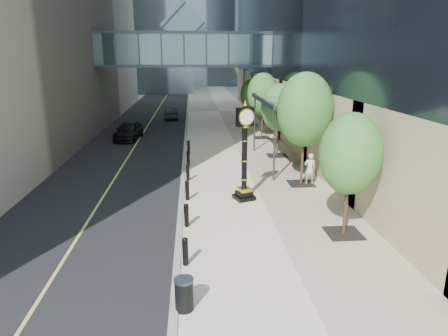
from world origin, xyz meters
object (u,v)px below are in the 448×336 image
(pedestrian, at_px, (310,169))
(car_near, at_px, (129,130))
(car_far, at_px, (172,112))
(street_clock, at_px, (244,159))
(trash_bin, at_px, (184,295))

(pedestrian, xyz_separation_m, car_near, (-11.90, 13.45, -0.13))
(car_far, bearing_deg, car_near, 74.13)
(street_clock, height_order, car_near, street_clock)
(street_clock, bearing_deg, pedestrian, 8.02)
(pedestrian, height_order, car_near, pedestrian)
(trash_bin, height_order, car_near, car_near)
(pedestrian, bearing_deg, trash_bin, 66.09)
(street_clock, xyz_separation_m, trash_bin, (-2.80, -8.78, -1.62))
(street_clock, xyz_separation_m, pedestrian, (3.94, 2.18, -1.19))
(street_clock, height_order, pedestrian, street_clock)
(street_clock, relative_size, pedestrian, 2.73)
(trash_bin, distance_m, pedestrian, 12.88)
(trash_bin, distance_m, car_near, 24.95)
(trash_bin, bearing_deg, car_far, 93.26)
(street_clock, bearing_deg, car_far, 79.19)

